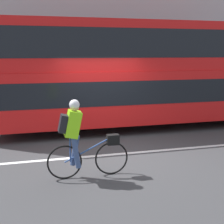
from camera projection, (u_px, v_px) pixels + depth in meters
name	position (u px, v px, depth m)	size (l,w,h in m)	color
ground_plane	(113.00, 152.00, 8.28)	(80.00, 80.00, 0.00)	#38383A
road_center_line	(115.00, 154.00, 8.12)	(50.00, 0.14, 0.01)	silver
sidewalk_curb	(80.00, 112.00, 13.56)	(60.00, 2.54, 0.15)	#A8A399
building_facade	(74.00, 30.00, 14.24)	(60.00, 0.30, 7.19)	#9E9EA3
bus	(147.00, 70.00, 10.88)	(10.40, 2.52, 3.60)	black
cyclist_on_bike	(80.00, 137.00, 6.46)	(1.74, 0.32, 1.68)	black
street_sign_post	(183.00, 78.00, 14.36)	(0.36, 0.09, 2.34)	#59595B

